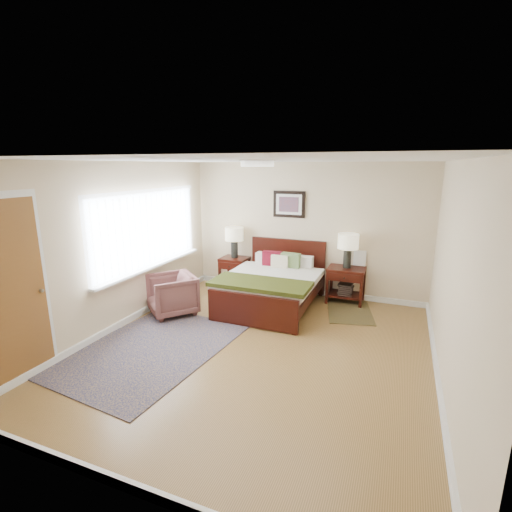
# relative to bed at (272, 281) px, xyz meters

# --- Properties ---
(floor) EXTENTS (5.00, 5.00, 0.00)m
(floor) POSITION_rel_bed_xyz_m (0.33, -1.56, -0.48)
(floor) COLOR olive
(floor) RESTS_ON ground
(back_wall) EXTENTS (4.50, 0.04, 2.50)m
(back_wall) POSITION_rel_bed_xyz_m (0.33, 0.94, 0.77)
(back_wall) COLOR beige
(back_wall) RESTS_ON ground
(front_wall) EXTENTS (4.50, 0.04, 2.50)m
(front_wall) POSITION_rel_bed_xyz_m (0.33, -4.06, 0.77)
(front_wall) COLOR beige
(front_wall) RESTS_ON ground
(left_wall) EXTENTS (0.04, 5.00, 2.50)m
(left_wall) POSITION_rel_bed_xyz_m (-1.92, -1.56, 0.77)
(left_wall) COLOR beige
(left_wall) RESTS_ON ground
(right_wall) EXTENTS (0.04, 5.00, 2.50)m
(right_wall) POSITION_rel_bed_xyz_m (2.58, -1.56, 0.77)
(right_wall) COLOR beige
(right_wall) RESTS_ON ground
(ceiling) EXTENTS (4.50, 5.00, 0.02)m
(ceiling) POSITION_rel_bed_xyz_m (0.33, -1.56, 2.02)
(ceiling) COLOR white
(ceiling) RESTS_ON back_wall
(window) EXTENTS (0.11, 2.72, 1.32)m
(window) POSITION_rel_bed_xyz_m (-1.87, -0.86, 0.90)
(window) COLOR silver
(window) RESTS_ON left_wall
(door) EXTENTS (0.06, 1.00, 2.18)m
(door) POSITION_rel_bed_xyz_m (-1.90, -3.31, 0.59)
(door) COLOR silver
(door) RESTS_ON ground
(ceil_fixture) EXTENTS (0.44, 0.44, 0.08)m
(ceil_fixture) POSITION_rel_bed_xyz_m (0.33, -1.56, 1.99)
(ceil_fixture) COLOR white
(ceil_fixture) RESTS_ON ceiling
(bed) EXTENTS (1.60, 1.92, 1.03)m
(bed) POSITION_rel_bed_xyz_m (0.00, 0.00, 0.00)
(bed) COLOR #350F08
(bed) RESTS_ON ground
(wall_art) EXTENTS (0.62, 0.05, 0.50)m
(wall_art) POSITION_rel_bed_xyz_m (0.00, 0.91, 1.24)
(wall_art) COLOR black
(wall_art) RESTS_ON back_wall
(nightstand_left) EXTENTS (0.53, 0.48, 0.63)m
(nightstand_left) POSITION_rel_bed_xyz_m (-1.06, 0.69, 0.03)
(nightstand_left) COLOR #350F08
(nightstand_left) RESTS_ON ground
(nightstand_right) EXTENTS (0.65, 0.49, 0.65)m
(nightstand_right) POSITION_rel_bed_xyz_m (1.16, 0.70, -0.09)
(nightstand_right) COLOR #350F08
(nightstand_right) RESTS_ON ground
(lamp_left) EXTENTS (0.36, 0.36, 0.61)m
(lamp_left) POSITION_rel_bed_xyz_m (-1.06, 0.71, 0.59)
(lamp_left) COLOR black
(lamp_left) RESTS_ON nightstand_left
(lamp_right) EXTENTS (0.36, 0.36, 0.61)m
(lamp_right) POSITION_rel_bed_xyz_m (1.16, 0.71, 0.60)
(lamp_right) COLOR black
(lamp_right) RESTS_ON nightstand_right
(armchair) EXTENTS (1.03, 1.03, 0.68)m
(armchair) POSITION_rel_bed_xyz_m (-1.46, -0.92, -0.14)
(armchair) COLOR brown
(armchair) RESTS_ON ground
(rug_persian) EXTENTS (1.98, 2.63, 0.01)m
(rug_persian) POSITION_rel_bed_xyz_m (-1.02, -2.10, -0.47)
(rug_persian) COLOR #0D1845
(rug_persian) RESTS_ON ground
(rug_navy) EXTENTS (0.95, 1.22, 0.01)m
(rug_navy) POSITION_rel_bed_xyz_m (1.31, 0.24, -0.47)
(rug_navy) COLOR black
(rug_navy) RESTS_ON ground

